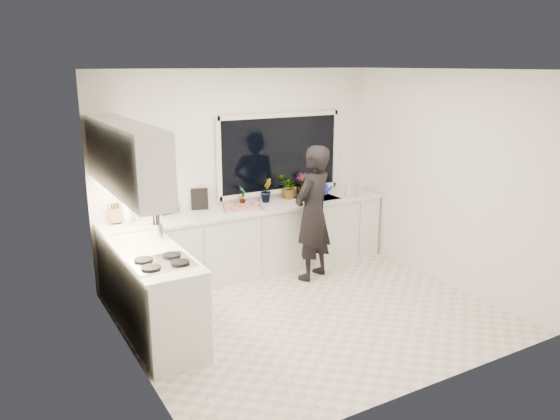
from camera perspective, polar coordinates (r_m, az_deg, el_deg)
floor at (r=6.36m, az=3.11°, el=-10.78°), size 4.00×3.50×0.02m
wall_back at (r=7.40m, az=-4.19°, el=4.04°), size 4.00×0.02×2.70m
wall_left at (r=5.11m, az=-15.92°, el=-1.53°), size 0.02×3.50×2.70m
wall_right at (r=7.17m, az=16.89°, el=3.07°), size 0.02×3.50×2.70m
ceiling at (r=5.73m, az=3.51°, el=14.54°), size 4.00×3.50×0.02m
window at (r=7.61m, az=-0.01°, el=5.91°), size 1.80×0.02×1.00m
base_cabinets_back at (r=7.36m, az=-3.00°, el=-3.33°), size 3.92×0.58×0.88m
base_cabinets_left at (r=5.82m, az=-12.88°, el=-8.82°), size 0.58×1.60×0.88m
countertop_back at (r=7.22m, az=-3.01°, el=0.11°), size 3.94×0.62×0.04m
countertop_left at (r=5.66m, az=-13.15°, el=-4.55°), size 0.62×1.60×0.04m
upper_cabinets at (r=5.72m, az=-15.90°, el=5.34°), size 0.34×2.10×0.70m
sink at (r=7.75m, az=3.89°, el=0.91°), size 0.58×0.42×0.14m
faucet at (r=7.87m, az=3.10°, el=2.35°), size 0.03×0.03×0.22m
stovetop at (r=5.32m, az=-12.26°, el=-5.35°), size 0.56×0.48×0.03m
person at (r=7.07m, az=3.46°, el=-0.34°), size 0.76×0.64×1.77m
pizza_tray at (r=7.13m, az=-3.95°, el=0.20°), size 0.58×0.50×0.03m
pizza at (r=7.13m, az=-3.96°, el=0.33°), size 0.53×0.44×0.01m
watering_can at (r=7.96m, az=4.52°, el=2.14°), size 0.15×0.15×0.13m
paper_towel_roll at (r=6.74m, az=-15.68°, el=-0.21°), size 0.13×0.13×0.26m
knife_block at (r=6.75m, az=-16.85°, el=-0.44°), size 0.13×0.10×0.22m
utensil_crock at (r=6.09m, az=-12.75°, el=-2.13°), size 0.16×0.16×0.16m
picture_frame_large at (r=7.15m, az=-8.40°, el=1.15°), size 0.22×0.09×0.28m
picture_frame_small at (r=7.01m, az=-11.55°, el=0.81°), size 0.25×0.08×0.30m
herb_plants at (r=7.61m, az=0.58°, el=2.35°), size 1.16×0.38×0.34m
soap_bottles at (r=7.87m, az=7.53°, el=2.36°), size 0.31×0.14×0.28m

